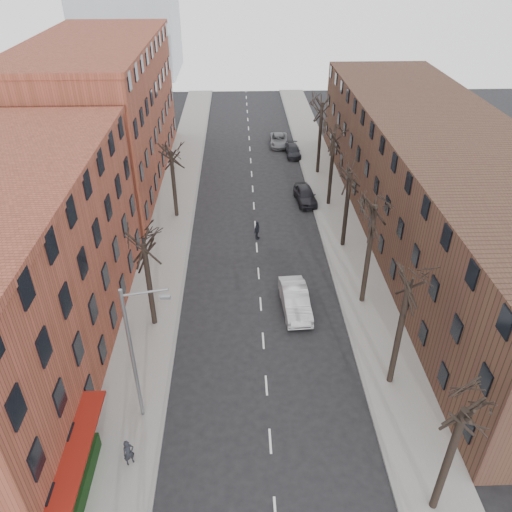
{
  "coord_description": "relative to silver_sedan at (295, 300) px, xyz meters",
  "views": [
    {
      "loc": [
        -1.39,
        -9.29,
        23.28
      ],
      "look_at": [
        -0.33,
        20.44,
        4.0
      ],
      "focal_mm": 35.0,
      "sensor_mm": 36.0,
      "label": 1
    }
  ],
  "objects": [
    {
      "name": "parked_car_near",
      "position": [
        2.82,
        17.45,
        -0.06
      ],
      "size": [
        2.3,
        4.86,
        1.61
      ],
      "primitive_type": "imported",
      "rotation": [
        0.0,
        0.0,
        0.09
      ],
      "color": "black",
      "rests_on": "ground"
    },
    {
      "name": "tree_right_a",
      "position": [
        5.12,
        -15.28,
        -0.86
      ],
      "size": [
        5.2,
        5.2,
        10.0
      ],
      "primitive_type": null,
      "color": "black",
      "rests_on": "ground"
    },
    {
      "name": "awning_left",
      "position": [
        -11.88,
        -13.28,
        -0.86
      ],
      "size": [
        1.2,
        7.0,
        0.15
      ],
      "primitive_type": "cube",
      "color": "maroon",
      "rests_on": "ground"
    },
    {
      "name": "tree_right_c",
      "position": [
        5.12,
        0.72,
        -0.86
      ],
      "size": [
        5.2,
        5.2,
        11.6
      ],
      "primitive_type": null,
      "color": "black",
      "rests_on": "ground"
    },
    {
      "name": "tree_right_e",
      "position": [
        5.12,
        16.72,
        -0.86
      ],
      "size": [
        5.2,
        5.2,
        10.8
      ],
      "primitive_type": null,
      "color": "black",
      "rests_on": "ground"
    },
    {
      "name": "silver_sedan",
      "position": [
        0.0,
        0.0,
        0.0
      ],
      "size": [
        2.15,
        5.34,
        1.72
      ],
      "primitive_type": "imported",
      "rotation": [
        0.0,
        0.0,
        0.06
      ],
      "color": "#B1B4B8",
      "rests_on": "ground"
    },
    {
      "name": "tree_right_b",
      "position": [
        5.12,
        -7.28,
        -0.86
      ],
      "size": [
        5.2,
        5.2,
        10.8
      ],
      "primitive_type": null,
      "color": "black",
      "rests_on": "ground"
    },
    {
      "name": "parked_car_far",
      "position": [
        1.32,
        33.87,
        -0.18
      ],
      "size": [
        2.51,
        5.04,
        1.37
      ],
      "primitive_type": "imported",
      "rotation": [
        0.0,
        0.0,
        -0.05
      ],
      "color": "slate",
      "rests_on": "ground"
    },
    {
      "name": "pedestrian_crossing",
      "position": [
        -2.4,
        10.21,
        0.02
      ],
      "size": [
        0.82,
        1.12,
        1.76
      ],
      "primitive_type": "imported",
      "rotation": [
        0.0,
        0.0,
        1.14
      ],
      "color": "black",
      "rests_on": "ground"
    },
    {
      "name": "sidewalk_right",
      "position": [
        5.52,
        15.72,
        -0.79
      ],
      "size": [
        4.0,
        90.0,
        0.15
      ],
      "primitive_type": "cube",
      "color": "gray",
      "rests_on": "ground"
    },
    {
      "name": "building_left_far",
      "position": [
        -18.48,
        24.72,
        6.14
      ],
      "size": [
        12.0,
        28.0,
        14.0
      ],
      "primitive_type": "cube",
      "color": "brown",
      "rests_on": "ground"
    },
    {
      "name": "tree_left_a",
      "position": [
        -10.08,
        -1.28,
        -0.86
      ],
      "size": [
        5.2,
        5.2,
        9.5
      ],
      "primitive_type": null,
      "color": "black",
      "rests_on": "ground"
    },
    {
      "name": "tree_right_f",
      "position": [
        5.12,
        24.72,
        -0.86
      ],
      "size": [
        5.2,
        5.2,
        11.6
      ],
      "primitive_type": null,
      "color": "black",
      "rests_on": "ground"
    },
    {
      "name": "tree_right_d",
      "position": [
        5.12,
        8.72,
        -0.86
      ],
      "size": [
        5.2,
        5.2,
        10.0
      ],
      "primitive_type": null,
      "color": "black",
      "rests_on": "ground"
    },
    {
      "name": "hedge",
      "position": [
        -11.98,
        -14.28,
        -0.21
      ],
      "size": [
        0.8,
        6.0,
        1.0
      ],
      "primitive_type": "cube",
      "color": "black",
      "rests_on": "sidewalk_left"
    },
    {
      "name": "streetlight",
      "position": [
        -9.51,
        -9.28,
        4.15
      ],
      "size": [
        2.45,
        0.22,
        9.03
      ],
      "color": "slate",
      "rests_on": "ground"
    },
    {
      "name": "sidewalk_left",
      "position": [
        -10.48,
        15.72,
        -0.79
      ],
      "size": [
        4.0,
        90.0,
        0.15
      ],
      "primitive_type": "cube",
      "color": "gray",
      "rests_on": "ground"
    },
    {
      "name": "pedestrian_a",
      "position": [
        -9.82,
        -12.43,
        0.1
      ],
      "size": [
        0.71,
        0.66,
        1.63
      ],
      "primitive_type": "imported",
      "rotation": [
        0.0,
        0.0,
        0.59
      ],
      "color": "black",
      "rests_on": "sidewalk_left"
    },
    {
      "name": "building_right",
      "position": [
        13.52,
        10.72,
        4.14
      ],
      "size": [
        12.0,
        50.0,
        10.0
      ],
      "primitive_type": "cube",
      "color": "#452D20",
      "rests_on": "ground"
    },
    {
      "name": "parked_car_mid",
      "position": [
        2.82,
        30.17,
        -0.25
      ],
      "size": [
        1.76,
        4.23,
        1.22
      ],
      "primitive_type": "imported",
      "rotation": [
        0.0,
        0.0,
        0.01
      ],
      "color": "black",
      "rests_on": "ground"
    },
    {
      "name": "tree_left_b",
      "position": [
        -10.08,
        14.72,
        -0.86
      ],
      "size": [
        5.2,
        5.2,
        9.5
      ],
      "primitive_type": null,
      "color": "black",
      "rests_on": "ground"
    }
  ]
}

